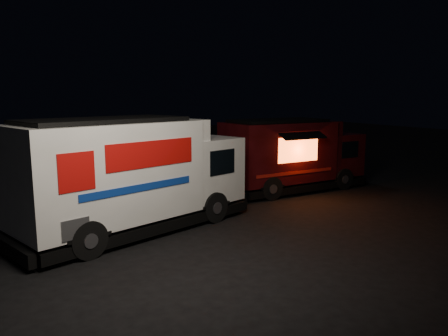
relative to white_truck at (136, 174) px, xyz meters
The scene contains 3 objects.
ground 3.01m from the white_truck, 14.96° to the right, with size 80.00×80.00×0.00m, color black.
white_truck is the anchor object (origin of this frame).
red_truck 7.68m from the white_truck, 17.38° to the left, with size 6.32×2.32×2.94m, color #3A0A0F, non-canonical shape.
Camera 1 is at (-5.96, -11.44, 3.88)m, focal length 35.00 mm.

